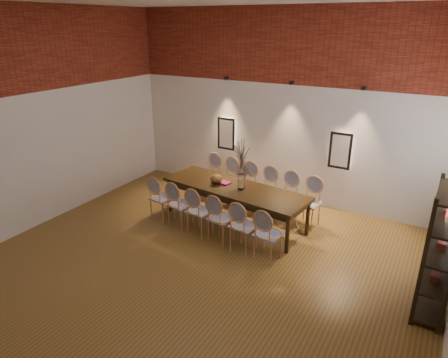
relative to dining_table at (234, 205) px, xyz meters
The scene contains 28 objects.
floor 1.95m from the dining_table, 82.40° to the right, with size 7.00×7.00×0.02m, color brown.
wall_back 2.33m from the dining_table, 81.29° to the left, with size 7.00×0.10×4.00m, color silver.
wall_left 4.14m from the dining_table, 150.08° to the right, with size 0.10×7.00×4.00m, color silver.
brick_band_back 3.29m from the dining_table, 80.91° to the left, with size 7.00×0.02×1.50m, color maroon.
brick_band_left 4.72m from the dining_table, 149.54° to the right, with size 0.02×7.00×1.50m, color maroon.
niche_left 2.09m from the dining_table, 123.99° to the left, with size 0.36×0.06×0.66m, color #FFEAC6.
niche_right 2.38m from the dining_table, 44.99° to the left, with size 0.36×0.06×0.66m, color #FFEAC6.
spot_fixture_left 2.85m from the dining_table, 124.51° to the left, with size 0.08×0.08×0.10m, color black.
spot_fixture_mid 2.69m from the dining_table, 73.43° to the left, with size 0.08×0.08×0.10m, color black.
spot_fixture_right 3.24m from the dining_table, 39.41° to the left, with size 0.08×0.08×0.10m, color black.
dining_table is the anchor object (origin of this frame).
chair_near_a 1.42m from the dining_table, 155.14° to the right, with size 0.44×0.44×0.94m, color tan, non-canonical shape.
chair_near_b 1.04m from the dining_table, 141.01° to the right, with size 0.44×0.44×0.94m, color tan, non-canonical shape.
chair_near_c 0.79m from the dining_table, 114.78° to the right, with size 0.44×0.44×0.94m, color tan, non-canonical shape.
chair_near_d 0.79m from the dining_table, 78.91° to the right, with size 0.44×0.44×0.94m, color tan, non-canonical shape.
chair_near_e 1.04m from the dining_table, 52.69° to the right, with size 0.44×0.44×0.94m, color tan, non-canonical shape.
chair_near_f 1.42m from the dining_table, 38.56° to the right, with size 0.44×0.44×0.94m, color tan, non-canonical shape.
chair_far_a 1.42m from the dining_table, 141.44° to the left, with size 0.44×0.44×0.94m, color tan, non-canonical shape.
chair_far_b 1.04m from the dining_table, 127.31° to the left, with size 0.44×0.44×0.94m, color tan, non-canonical shape.
chair_far_c 0.79m from the dining_table, 101.09° to the left, with size 0.44×0.44×0.94m, color tan, non-canonical shape.
chair_far_d 0.79m from the dining_table, 65.22° to the left, with size 0.44×0.44×0.94m, color tan, non-canonical shape.
chair_far_e 1.04m from the dining_table, 38.99° to the left, with size 0.44×0.44×0.94m, color tan, non-canonical shape.
chair_far_f 1.42m from the dining_table, 24.86° to the left, with size 0.44×0.44×0.94m, color tan, non-canonical shape.
vase 0.55m from the dining_table, ahead, with size 0.14×0.14×0.30m, color silver.
dried_branches 0.99m from the dining_table, ahead, with size 0.50×0.50×0.70m, color #473B2E, non-canonical shape.
bowl 0.61m from the dining_table, behind, with size 0.24×0.24×0.18m, color brown.
book 0.48m from the dining_table, 167.51° to the left, with size 0.26×0.18×0.03m, color #961055.
shelving_rack 3.68m from the dining_table, 14.25° to the right, with size 0.38×1.00×1.80m, color black, non-canonical shape.
Camera 1 is at (3.07, -4.28, 3.67)m, focal length 32.00 mm.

